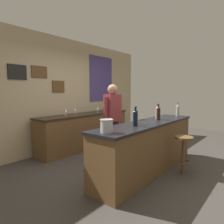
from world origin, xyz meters
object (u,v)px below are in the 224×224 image
(wine_glass_a, at_px, (66,111))
(wine_glass_b, at_px, (75,110))
(wine_bottle_c, at_px, (158,113))
(wine_glass_c, at_px, (98,109))
(wine_bottle_e, at_px, (178,110))
(bartender, at_px, (113,118))
(ice_bucket, at_px, (107,126))
(wine_bottle_b, at_px, (136,116))
(wine_bottle_d, at_px, (157,112))
(bar_stool, at_px, (184,149))
(coffee_mug, at_px, (110,109))
(wine_bottle_a, at_px, (135,118))

(wine_glass_a, bearing_deg, wine_glass_b, -0.30)
(wine_bottle_c, height_order, wine_glass_c, wine_bottle_c)
(wine_bottle_e, height_order, wine_glass_c, wine_bottle_e)
(bartender, height_order, ice_bucket, bartender)
(wine_glass_b, distance_m, wine_glass_c, 0.67)
(wine_bottle_b, distance_m, ice_bucket, 0.86)
(wine_bottle_c, relative_size, wine_glass_c, 1.97)
(wine_bottle_e, bearing_deg, wine_bottle_c, 174.04)
(wine_bottle_c, height_order, wine_bottle_d, same)
(bartender, height_order, wine_glass_c, bartender)
(bartender, xyz_separation_m, wine_bottle_b, (-0.32, -0.77, 0.12))
(bar_stool, height_order, wine_bottle_b, wine_bottle_b)
(coffee_mug, bearing_deg, ice_bucket, -140.92)
(wine_glass_a, xyz_separation_m, wine_glass_c, (0.94, -0.17, 0.00))
(wine_bottle_a, relative_size, wine_bottle_e, 1.00)
(wine_bottle_b, distance_m, wine_glass_c, 2.17)
(wine_bottle_d, height_order, ice_bucket, wine_bottle_d)
(bar_stool, height_order, wine_bottle_a, wine_bottle_a)
(bartender, distance_m, bar_stool, 1.49)
(wine_bottle_d, distance_m, wine_glass_b, 2.09)
(wine_bottle_d, bearing_deg, wine_bottle_c, -146.65)
(bar_stool, bearing_deg, wine_bottle_c, 81.32)
(wine_bottle_e, xyz_separation_m, ice_bucket, (-2.34, 0.08, -0.04))
(ice_bucket, distance_m, wine_glass_b, 2.49)
(wine_glass_a, bearing_deg, wine_bottle_d, -70.60)
(wine_bottle_d, xyz_separation_m, wine_glass_a, (-0.72, 2.05, -0.05))
(wine_bottle_e, height_order, wine_glass_b, wine_bottle_e)
(wine_glass_b, bearing_deg, wine_bottle_e, -64.11)
(wine_bottle_d, height_order, wine_glass_b, wine_bottle_d)
(wine_bottle_e, xyz_separation_m, wine_glass_c, (-0.43, 2.05, -0.05))
(wine_bottle_c, relative_size, wine_glass_a, 1.97)
(ice_bucket, bearing_deg, bar_stool, -20.02)
(wine_glass_b, bearing_deg, wine_glass_a, 179.70)
(bartender, relative_size, ice_bucket, 8.61)
(wine_glass_b, bearing_deg, ice_bucket, -120.67)
(wine_bottle_b, xyz_separation_m, wine_bottle_d, (0.85, 0.02, 0.00))
(wine_bottle_b, bearing_deg, wine_bottle_e, -5.96)
(coffee_mug, bearing_deg, wine_bottle_e, -97.21)
(bar_stool, xyz_separation_m, wine_bottle_e, (0.87, 0.46, 0.60))
(wine_bottle_a, distance_m, wine_glass_a, 2.18)
(wine_bottle_c, xyz_separation_m, wine_glass_c, (0.35, 1.97, -0.05))
(bar_stool, distance_m, wine_glass_c, 2.60)
(bar_stool, distance_m, wine_bottle_a, 1.12)
(bar_stool, relative_size, coffee_mug, 5.44)
(wine_bottle_d, distance_m, wine_glass_c, 1.89)
(wine_bottle_e, bearing_deg, wine_bottle_a, 177.99)
(ice_bucket, bearing_deg, coffee_mug, 39.08)
(wine_bottle_e, relative_size, coffee_mug, 2.45)
(bartender, height_order, coffee_mug, bartender)
(wine_bottle_b, distance_m, wine_glass_a, 2.07)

